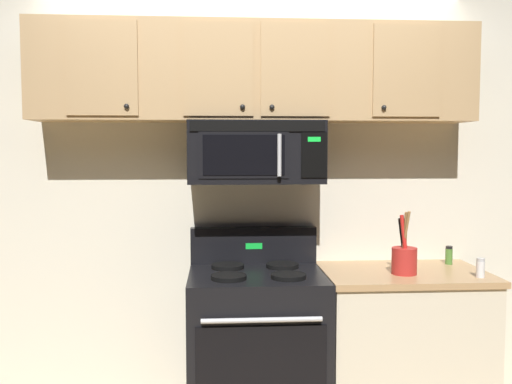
# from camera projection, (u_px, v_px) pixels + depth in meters

# --- Properties ---
(back_wall) EXTENTS (5.20, 0.10, 2.70)m
(back_wall) POSITION_uv_depth(u_px,v_px,m) (253.00, 188.00, 3.51)
(back_wall) COLOR silver
(back_wall) RESTS_ON ground_plane
(stove_range) EXTENTS (0.76, 0.69, 1.12)m
(stove_range) POSITION_uv_depth(u_px,v_px,m) (257.00, 348.00, 3.22)
(stove_range) COLOR black
(stove_range) RESTS_ON ground_plane
(over_range_microwave) EXTENTS (0.76, 0.43, 0.35)m
(over_range_microwave) POSITION_uv_depth(u_px,v_px,m) (255.00, 152.00, 3.25)
(over_range_microwave) COLOR black
(upper_cabinets) EXTENTS (2.50, 0.36, 0.55)m
(upper_cabinets) POSITION_uv_depth(u_px,v_px,m) (255.00, 73.00, 3.25)
(upper_cabinets) COLOR tan
(counter_segment) EXTENTS (0.93, 0.65, 0.90)m
(counter_segment) POSITION_uv_depth(u_px,v_px,m) (402.00, 347.00, 3.28)
(counter_segment) COLOR beige
(counter_segment) RESTS_ON ground_plane
(utensil_crock_red) EXTENTS (0.14, 0.14, 0.36)m
(utensil_crock_red) POSITION_uv_depth(u_px,v_px,m) (404.00, 257.00, 3.15)
(utensil_crock_red) COLOR red
(utensil_crock_red) RESTS_ON counter_segment
(salt_shaker) EXTENTS (0.05, 0.05, 0.10)m
(salt_shaker) POSITION_uv_depth(u_px,v_px,m) (480.00, 268.00, 3.07)
(salt_shaker) COLOR white
(salt_shaker) RESTS_ON counter_segment
(spice_jar) EXTENTS (0.04, 0.04, 0.11)m
(spice_jar) POSITION_uv_depth(u_px,v_px,m) (449.00, 255.00, 3.43)
(spice_jar) COLOR #4C7F33
(spice_jar) RESTS_ON counter_segment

